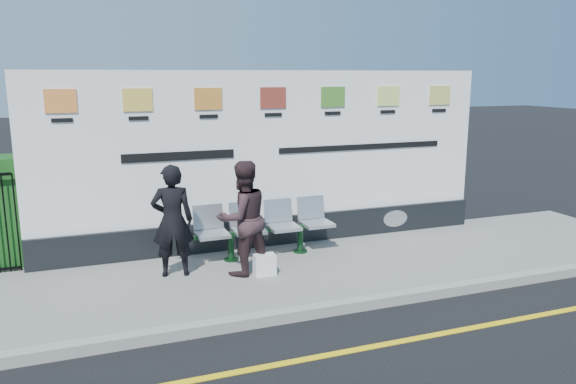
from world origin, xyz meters
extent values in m
plane|color=black|center=(0.00, 0.00, 0.00)|extent=(80.00, 80.00, 0.00)
cube|color=gray|center=(0.00, 2.50, 0.06)|extent=(14.00, 3.00, 0.12)
cube|color=gray|center=(0.00, 1.00, 0.07)|extent=(14.00, 0.18, 0.14)
cube|color=yellow|center=(0.00, 0.00, 0.00)|extent=(14.00, 0.10, 0.01)
cube|color=black|center=(0.50, 3.85, 0.37)|extent=(8.00, 0.30, 0.50)
cube|color=white|center=(0.50, 3.85, 1.87)|extent=(8.00, 0.14, 2.50)
imported|color=black|center=(-1.39, 2.84, 0.96)|extent=(0.66, 0.48, 1.67)
imported|color=#342226|center=(-0.40, 2.55, 0.98)|extent=(0.97, 0.84, 1.71)
cube|color=black|center=(-0.12, 3.20, 0.71)|extent=(0.27, 0.16, 0.20)
cube|color=white|center=(-0.13, 2.36, 0.28)|extent=(0.32, 0.19, 0.32)
camera|label=1|loc=(-2.58, -5.19, 3.05)|focal=35.00mm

